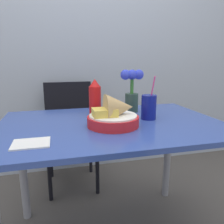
# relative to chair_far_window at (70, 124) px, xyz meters

# --- Properties ---
(wall_window) EXTENTS (7.00, 0.06, 2.60)m
(wall_window) POSITION_rel_chair_far_window_xyz_m (0.18, 0.24, 0.78)
(wall_window) COLOR #9EA8B7
(wall_window) RESTS_ON ground_plane
(dining_table) EXTENTS (1.16, 0.77, 0.73)m
(dining_table) POSITION_rel_chair_far_window_xyz_m (0.18, -0.75, 0.11)
(dining_table) COLOR #334C9E
(dining_table) RESTS_ON ground_plane
(chair_far_window) EXTENTS (0.40, 0.40, 0.87)m
(chair_far_window) POSITION_rel_chair_far_window_xyz_m (0.00, 0.00, 0.00)
(chair_far_window) COLOR black
(chair_far_window) RESTS_ON ground_plane
(food_basket) EXTENTS (0.26, 0.26, 0.16)m
(food_basket) POSITION_rel_chair_far_window_xyz_m (0.18, -0.82, 0.27)
(food_basket) COLOR red
(food_basket) RESTS_ON dining_table
(ketchup_bottle) EXTENTS (0.07, 0.07, 0.21)m
(ketchup_bottle) POSITION_rel_chair_far_window_xyz_m (0.13, -0.56, 0.32)
(ketchup_bottle) COLOR red
(ketchup_bottle) RESTS_ON dining_table
(drink_cup) EXTENTS (0.08, 0.08, 0.24)m
(drink_cup) POSITION_rel_chair_far_window_xyz_m (0.40, -0.74, 0.28)
(drink_cup) COLOR navy
(drink_cup) RESTS_ON dining_table
(flower_vase) EXTENTS (0.15, 0.08, 0.26)m
(flower_vase) POSITION_rel_chair_far_window_xyz_m (0.36, -0.55, 0.36)
(flower_vase) COLOR #2D4738
(flower_vase) RESTS_ON dining_table
(napkin) EXTENTS (0.14, 0.11, 0.01)m
(napkin) POSITION_rel_chair_far_window_xyz_m (-0.20, -0.98, 0.22)
(napkin) COLOR white
(napkin) RESTS_ON dining_table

